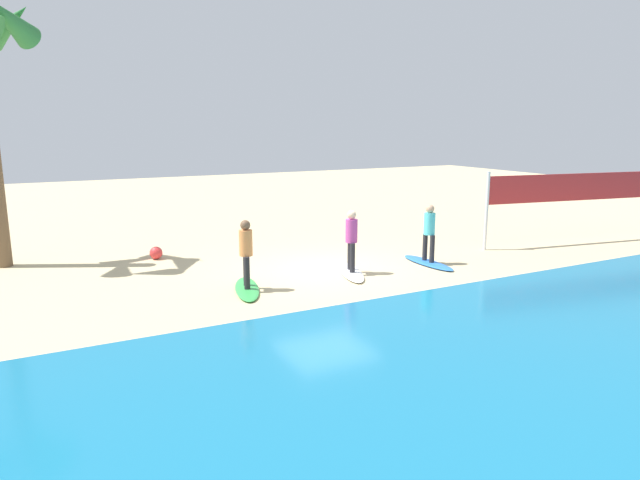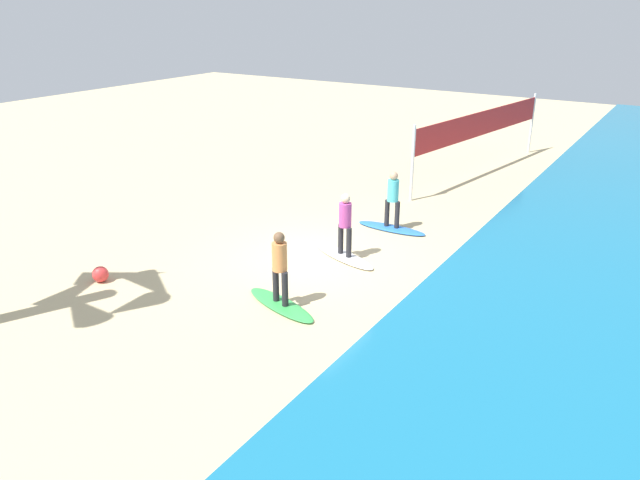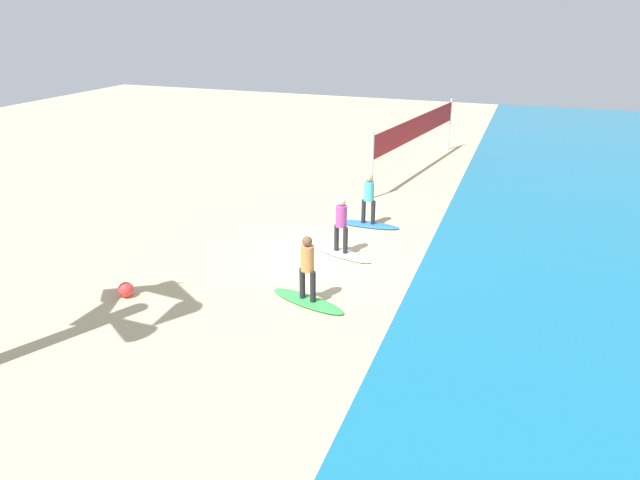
{
  "view_description": "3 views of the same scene",
  "coord_description": "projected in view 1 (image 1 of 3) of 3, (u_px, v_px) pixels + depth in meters",
  "views": [
    {
      "loc": [
        7.13,
        13.29,
        3.95
      ],
      "look_at": [
        0.7,
        1.0,
        1.09
      ],
      "focal_mm": 31.66,
      "sensor_mm": 36.0,
      "label": 1
    },
    {
      "loc": [
        12.09,
        7.87,
        6.26
      ],
      "look_at": [
        0.49,
        0.52,
        0.77
      ],
      "focal_mm": 34.24,
      "sensor_mm": 36.0,
      "label": 2
    },
    {
      "loc": [
        13.91,
        5.34,
        6.65
      ],
      "look_at": [
        0.43,
        0.36,
        0.73
      ],
      "focal_mm": 31.94,
      "sensor_mm": 36.0,
      "label": 3
    }
  ],
  "objects": [
    {
      "name": "surfboard_white",
      "position": [
        351.0,
        272.0,
        15.14
      ],
      "size": [
        1.23,
        2.17,
        0.09
      ],
      "primitive_type": "ellipsoid",
      "rotation": [
        0.0,
        0.0,
        1.23
      ],
      "color": "white",
      "rests_on": "ground"
    },
    {
      "name": "surfer_green",
      "position": [
        246.0,
        249.0,
        13.43
      ],
      "size": [
        0.32,
        0.45,
        1.64
      ],
      "color": "#232328",
      "rests_on": "surfboard_green"
    },
    {
      "name": "ground_plane",
      "position": [
        326.0,
        270.0,
        15.57
      ],
      "size": [
        60.0,
        60.0,
        0.0
      ],
      "primitive_type": "plane",
      "color": "#CCB789"
    },
    {
      "name": "beach_ball",
      "position": [
        156.0,
        253.0,
        16.77
      ],
      "size": [
        0.38,
        0.38,
        0.38
      ],
      "primitive_type": "sphere",
      "color": "#E53838",
      "rests_on": "ground"
    },
    {
      "name": "surfer_blue",
      "position": [
        429.0,
        229.0,
        15.99
      ],
      "size": [
        0.32,
        0.46,
        1.64
      ],
      "color": "#232328",
      "rests_on": "surfboard_blue"
    },
    {
      "name": "volleyball_net",
      "position": [
        602.0,
        189.0,
        19.06
      ],
      "size": [
        8.98,
        1.59,
        2.5
      ],
      "color": "silver",
      "rests_on": "ground"
    },
    {
      "name": "surfer_white",
      "position": [
        351.0,
        236.0,
        14.94
      ],
      "size": [
        0.32,
        0.44,
        1.64
      ],
      "color": "#232328",
      "rests_on": "surfboard_white"
    },
    {
      "name": "surfboard_blue",
      "position": [
        428.0,
        263.0,
        16.19
      ],
      "size": [
        0.57,
        2.1,
        0.09
      ],
      "primitive_type": "ellipsoid",
      "rotation": [
        0.0,
        0.0,
        1.58
      ],
      "color": "blue",
      "rests_on": "ground"
    },
    {
      "name": "surfboard_green",
      "position": [
        247.0,
        289.0,
        13.63
      ],
      "size": [
        1.14,
        2.17,
        0.09
      ],
      "primitive_type": "ellipsoid",
      "rotation": [
        0.0,
        0.0,
        1.28
      ],
      "color": "green",
      "rests_on": "ground"
    }
  ]
}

